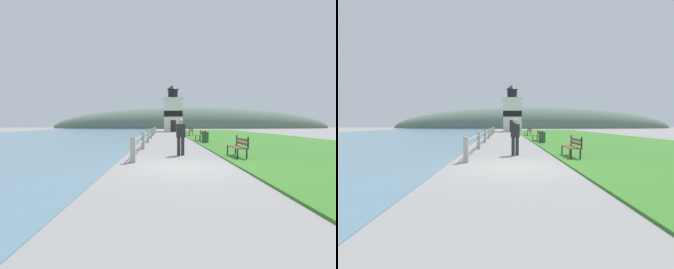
% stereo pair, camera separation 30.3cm
% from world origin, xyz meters
% --- Properties ---
extents(ground_plane, '(160.00, 160.00, 0.00)m').
position_xyz_m(ground_plane, '(0.00, 0.00, 0.00)').
color(ground_plane, gray).
extents(grass_verge, '(12.00, 55.61, 0.06)m').
position_xyz_m(grass_verge, '(7.89, 18.54, 0.03)').
color(grass_verge, '#387528').
rests_on(grass_verge, ground_plane).
extents(water_strip, '(24.00, 88.98, 0.01)m').
position_xyz_m(water_strip, '(-14.39, 18.54, 0.01)').
color(water_strip, slate).
rests_on(water_strip, ground_plane).
extents(seawall_railing, '(0.18, 30.69, 0.97)m').
position_xyz_m(seawall_railing, '(-1.79, 16.26, 0.57)').
color(seawall_railing, '#A8A399').
rests_on(seawall_railing, ground_plane).
extents(park_bench_near, '(0.47, 1.66, 0.94)m').
position_xyz_m(park_bench_near, '(2.62, 2.27, 0.54)').
color(park_bench_near, brown).
rests_on(park_bench_near, ground_plane).
extents(park_bench_midway, '(0.64, 1.70, 0.94)m').
position_xyz_m(park_bench_midway, '(2.47, 12.24, 0.54)').
color(park_bench_midway, brown).
rests_on(park_bench_midway, ground_plane).
extents(park_bench_far, '(0.70, 2.02, 0.94)m').
position_xyz_m(park_bench_far, '(2.54, 21.63, 0.54)').
color(park_bench_far, brown).
rests_on(park_bench_far, ground_plane).
extents(lighthouse, '(3.66, 3.66, 8.25)m').
position_xyz_m(lighthouse, '(1.19, 37.57, 3.46)').
color(lighthouse, white).
rests_on(lighthouse, ground_plane).
extents(person_strolling, '(0.42, 0.24, 1.71)m').
position_xyz_m(person_strolling, '(0.18, 3.19, 0.93)').
color(person_strolling, '#28282D').
rests_on(person_strolling, ground_plane).
extents(trash_bin, '(0.54, 0.54, 0.84)m').
position_xyz_m(trash_bin, '(2.49, 10.31, 0.42)').
color(trash_bin, '#2D5138').
rests_on(trash_bin, ground_plane).
extents(distant_hillside, '(80.00, 16.00, 12.00)m').
position_xyz_m(distant_hillside, '(8.00, 67.08, 0.00)').
color(distant_hillside, '#566B5B').
rests_on(distant_hillside, ground_plane).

